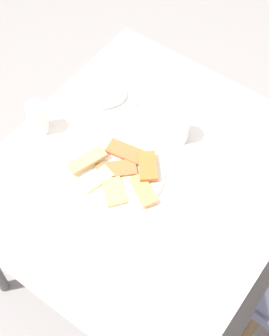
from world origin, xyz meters
name	(u,v)px	position (x,y,z in m)	size (l,w,h in m)	color
ground_plane	(143,260)	(0.00, 0.00, 0.00)	(6.00, 6.00, 0.00)	gray
dining_table	(146,185)	(0.00, 0.00, 0.64)	(1.03, 0.94, 0.71)	white
pide_platter	(118,172)	(0.06, -0.07, 0.73)	(0.31, 0.33, 0.04)	white
salad_plate_greens	(107,95)	(-0.18, -0.30, 0.73)	(0.23, 0.23, 0.05)	white
soda_can	(37,118)	(0.07, -0.40, 0.78)	(0.07, 0.07, 0.12)	silver
drinking_glass	(178,128)	(-0.18, 0.00, 0.77)	(0.08, 0.08, 0.10)	silver
paper_napkin	(34,164)	(0.19, -0.32, 0.72)	(0.15, 0.15, 0.00)	white
fork	(30,160)	(0.19, -0.34, 0.72)	(0.19, 0.02, 0.01)	silver
spoon	(38,166)	(0.19, -0.30, 0.72)	(0.18, 0.02, 0.01)	silver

